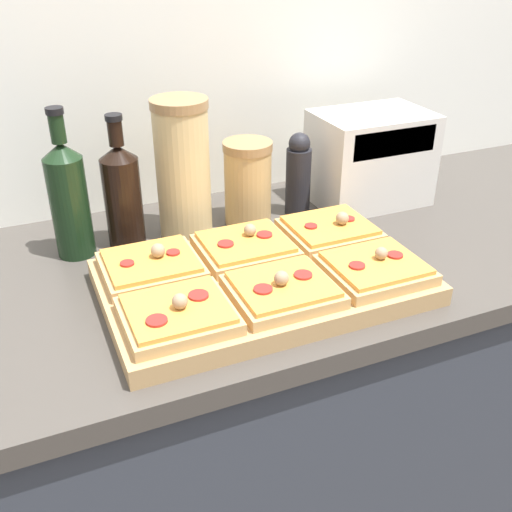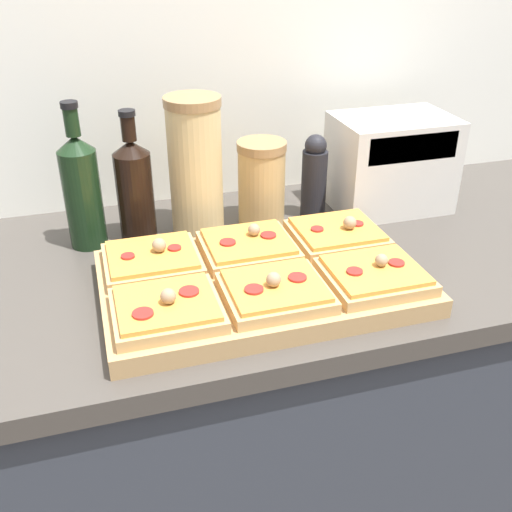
{
  "view_description": "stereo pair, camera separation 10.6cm",
  "coord_description": "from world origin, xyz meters",
  "px_view_note": "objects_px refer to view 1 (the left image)",
  "views": [
    {
      "loc": [
        -0.38,
        -0.63,
        1.49
      ],
      "look_at": [
        -0.02,
        0.23,
        0.97
      ],
      "focal_mm": 42.0,
      "sensor_mm": 36.0,
      "label": 1
    },
    {
      "loc": [
        -0.28,
        -0.66,
        1.49
      ],
      "look_at": [
        -0.02,
        0.23,
        0.97
      ],
      "focal_mm": 42.0,
      "sensor_mm": 36.0,
      "label": 2
    }
  ],
  "objects_px": {
    "pepper_mill": "(298,175)",
    "grain_jar_short": "(248,183)",
    "grain_jar_tall": "(183,169)",
    "toaster_oven": "(370,158)",
    "cutting_board": "(263,282)",
    "wine_bottle": "(122,194)",
    "olive_oil_bottle": "(69,198)"
  },
  "relations": [
    {
      "from": "grain_jar_tall",
      "to": "grain_jar_short",
      "type": "height_order",
      "value": "grain_jar_tall"
    },
    {
      "from": "olive_oil_bottle",
      "to": "grain_jar_short",
      "type": "xyz_separation_m",
      "value": [
        0.37,
        0.0,
        -0.03
      ]
    },
    {
      "from": "pepper_mill",
      "to": "toaster_oven",
      "type": "xyz_separation_m",
      "value": [
        0.18,
        -0.0,
        0.01
      ]
    },
    {
      "from": "cutting_board",
      "to": "wine_bottle",
      "type": "bearing_deg",
      "value": 123.85
    },
    {
      "from": "cutting_board",
      "to": "olive_oil_bottle",
      "type": "relative_size",
      "value": 1.9
    },
    {
      "from": "cutting_board",
      "to": "olive_oil_bottle",
      "type": "bearing_deg",
      "value": 136.25
    },
    {
      "from": "grain_jar_tall",
      "to": "pepper_mill",
      "type": "height_order",
      "value": "grain_jar_tall"
    },
    {
      "from": "grain_jar_tall",
      "to": "grain_jar_short",
      "type": "xyz_separation_m",
      "value": [
        0.14,
        0.0,
        -0.05
      ]
    },
    {
      "from": "olive_oil_bottle",
      "to": "pepper_mill",
      "type": "distance_m",
      "value": 0.49
    },
    {
      "from": "olive_oil_bottle",
      "to": "pepper_mill",
      "type": "bearing_deg",
      "value": -0.0
    },
    {
      "from": "pepper_mill",
      "to": "toaster_oven",
      "type": "height_order",
      "value": "toaster_oven"
    },
    {
      "from": "wine_bottle",
      "to": "grain_jar_short",
      "type": "xyz_separation_m",
      "value": [
        0.26,
        0.0,
        -0.02
      ]
    },
    {
      "from": "grain_jar_short",
      "to": "pepper_mill",
      "type": "height_order",
      "value": "pepper_mill"
    },
    {
      "from": "grain_jar_short",
      "to": "grain_jar_tall",
      "type": "bearing_deg",
      "value": -180.0
    },
    {
      "from": "toaster_oven",
      "to": "wine_bottle",
      "type": "bearing_deg",
      "value": 179.91
    },
    {
      "from": "wine_bottle",
      "to": "toaster_oven",
      "type": "xyz_separation_m",
      "value": [
        0.57,
        -0.0,
        -0.01
      ]
    },
    {
      "from": "olive_oil_bottle",
      "to": "toaster_oven",
      "type": "distance_m",
      "value": 0.67
    },
    {
      "from": "olive_oil_bottle",
      "to": "pepper_mill",
      "type": "height_order",
      "value": "olive_oil_bottle"
    },
    {
      "from": "toaster_oven",
      "to": "olive_oil_bottle",
      "type": "bearing_deg",
      "value": 179.93
    },
    {
      "from": "cutting_board",
      "to": "toaster_oven",
      "type": "relative_size",
      "value": 1.99
    },
    {
      "from": "wine_bottle",
      "to": "olive_oil_bottle",
      "type": "bearing_deg",
      "value": 180.0
    },
    {
      "from": "cutting_board",
      "to": "wine_bottle",
      "type": "xyz_separation_m",
      "value": [
        -0.18,
        0.27,
        0.09
      ]
    },
    {
      "from": "grain_jar_tall",
      "to": "pepper_mill",
      "type": "bearing_deg",
      "value": -0.0
    },
    {
      "from": "olive_oil_bottle",
      "to": "grain_jar_short",
      "type": "distance_m",
      "value": 0.37
    },
    {
      "from": "wine_bottle",
      "to": "toaster_oven",
      "type": "distance_m",
      "value": 0.57
    },
    {
      "from": "cutting_board",
      "to": "wine_bottle",
      "type": "distance_m",
      "value": 0.34
    },
    {
      "from": "cutting_board",
      "to": "grain_jar_tall",
      "type": "relative_size",
      "value": 1.95
    },
    {
      "from": "grain_jar_tall",
      "to": "pepper_mill",
      "type": "xyz_separation_m",
      "value": [
        0.26,
        -0.0,
        -0.05
      ]
    },
    {
      "from": "pepper_mill",
      "to": "grain_jar_short",
      "type": "bearing_deg",
      "value": 180.0
    },
    {
      "from": "grain_jar_tall",
      "to": "toaster_oven",
      "type": "bearing_deg",
      "value": -0.11
    },
    {
      "from": "wine_bottle",
      "to": "grain_jar_tall",
      "type": "bearing_deg",
      "value": 0.0
    },
    {
      "from": "pepper_mill",
      "to": "cutting_board",
      "type": "bearing_deg",
      "value": -126.97
    }
  ]
}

